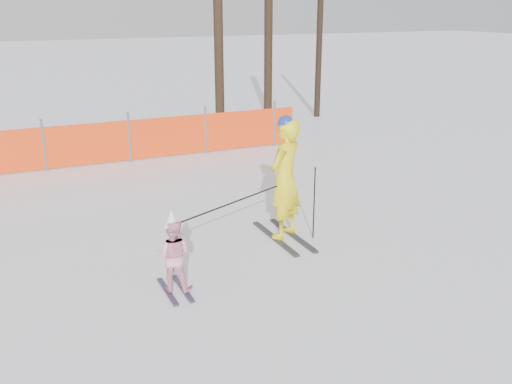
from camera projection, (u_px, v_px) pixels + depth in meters
ground at (270, 264)px, 8.66m from camera, size 120.00×120.00×0.00m
adult at (285, 178)px, 9.30m from camera, size 0.87×1.57×2.09m
child at (173, 255)px, 7.67m from camera, size 0.62×0.84×1.19m
ski_poles at (265, 202)px, 8.79m from camera, size 2.58×0.96×1.24m
tree_trunks at (259, 38)px, 18.73m from camera, size 3.90×1.64×5.77m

